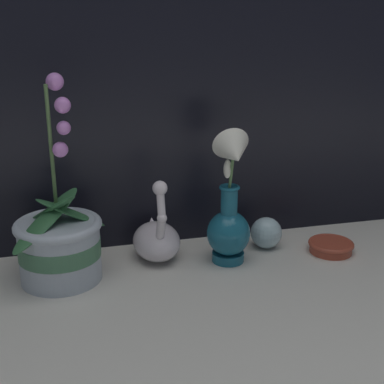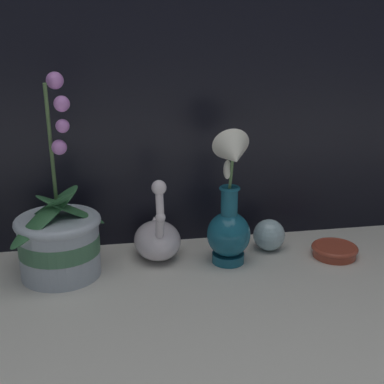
% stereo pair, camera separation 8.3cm
% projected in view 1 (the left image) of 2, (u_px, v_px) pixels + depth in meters
% --- Properties ---
extents(ground_plane, '(2.80, 2.80, 0.00)m').
position_uv_depth(ground_plane, '(210.00, 286.00, 1.16)').
color(ground_plane, beige).
extents(orchid_potted_plant, '(0.22, 0.23, 0.45)m').
position_uv_depth(orchid_potted_plant, '(59.00, 243.00, 1.16)').
color(orchid_potted_plant, '#B2BCCC').
rests_on(orchid_potted_plant, ground_plane).
extents(swan_figurine, '(0.11, 0.18, 0.21)m').
position_uv_depth(swan_figurine, '(156.00, 238.00, 1.28)').
color(swan_figurine, white).
rests_on(swan_figurine, ground_plane).
extents(blue_vase, '(0.10, 0.12, 0.33)m').
position_uv_depth(blue_vase, '(230.00, 213.00, 1.23)').
color(blue_vase, '#195B75').
rests_on(blue_vase, ground_plane).
extents(glass_sphere, '(0.08, 0.08, 0.08)m').
position_uv_depth(glass_sphere, '(266.00, 233.00, 1.34)').
color(glass_sphere, silver).
rests_on(glass_sphere, ground_plane).
extents(amber_dish, '(0.11, 0.11, 0.03)m').
position_uv_depth(amber_dish, '(331.00, 246.00, 1.32)').
color(amber_dish, '#A8422D').
rests_on(amber_dish, ground_plane).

